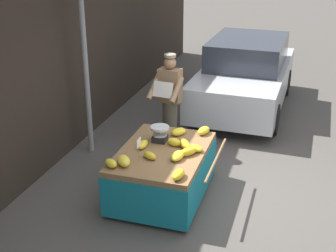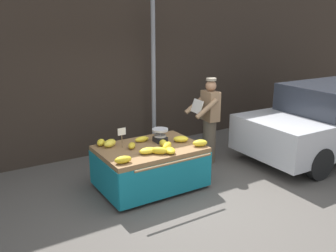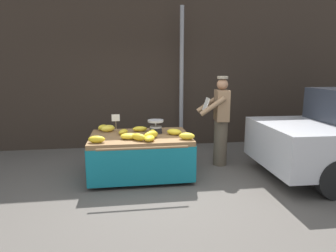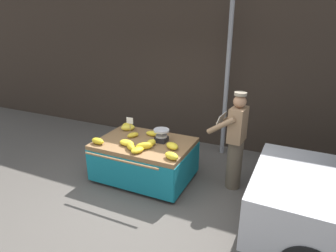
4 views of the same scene
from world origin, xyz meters
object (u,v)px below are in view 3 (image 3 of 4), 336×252
Objects in this scene: banana_bunch_0 at (129,136)px; banana_bunch_1 at (123,132)px; banana_bunch_3 at (187,136)px; banana_bunch_8 at (103,127)px; street_pole at (181,80)px; banana_cart at (140,146)px; banana_bunch_9 at (97,139)px; banana_bunch_5 at (174,132)px; weighing_scale at (156,126)px; banana_bunch_10 at (149,138)px; banana_bunch_11 at (152,133)px; banana_bunch_7 at (151,135)px; banana_bunch_4 at (139,137)px; banana_bunch_2 at (140,129)px; banana_bunch_6 at (108,128)px; price_sign at (116,120)px; vendor_person at (220,121)px.

banana_bunch_0 is 1.23× the size of banana_bunch_1.
banana_bunch_3 is 1.20× the size of banana_bunch_8.
street_pole reaches higher than banana_cart.
banana_bunch_3 reaches higher than banana_bunch_9.
street_pole is 12.29× the size of banana_bunch_5.
banana_bunch_5 is (0.77, 0.21, 0.00)m from banana_bunch_0.
street_pole reaches higher than weighing_scale.
banana_bunch_5 is at bearing 39.20° from banana_bunch_10.
banana_bunch_11 is (0.87, -0.61, 0.00)m from banana_bunch_8.
banana_bunch_8 is (-0.95, 0.37, -0.06)m from weighing_scale.
banana_bunch_4 is at bearing -153.90° from banana_bunch_7.
banana_bunch_8 is (-0.83, 0.78, -0.01)m from banana_bunch_7.
banana_bunch_8 is (-0.68, 0.20, 0.01)m from banana_bunch_2.
banana_bunch_6 reaches higher than banana_bunch_2.
banana_cart is 6.76× the size of banana_bunch_3.
banana_bunch_10 is (-0.91, -2.11, -0.82)m from street_pole.
banana_bunch_6 reaches higher than banana_bunch_0.
banana_bunch_11 is at bearing -31.49° from banana_bunch_6.
banana_bunch_4 is 1.08× the size of banana_bunch_5.
banana_bunch_2 is 0.68m from banana_bunch_5.
price_sign is 0.29m from banana_bunch_6.
banana_bunch_8 is at bearing 146.50° from banana_bunch_3.
weighing_scale is 1.13m from banana_bunch_9.
vendor_person reaches higher than banana_bunch_11.
banana_bunch_7 is 1.39× the size of banana_bunch_11.
banana_bunch_3 reaches higher than banana_bunch_0.
price_sign is at bearing 129.75° from banana_bunch_10.
banana_bunch_1 is 1.10× the size of banana_bunch_11.
banana_bunch_6 is at bearing 174.37° from banana_bunch_2.
street_pole reaches higher than banana_bunch_10.
price_sign is at bearing 140.13° from banana_bunch_7.
banana_cart is 0.38m from banana_bunch_2.
banana_bunch_1 is at bearing -171.22° from vendor_person.
banana_bunch_0 is 0.36m from banana_bunch_7.
price_sign is 1.42× the size of banana_bunch_10.
banana_bunch_0 is at bearing 170.60° from banana_bunch_3.
banana_bunch_7 is 1.22× the size of banana_bunch_10.
banana_bunch_4 is 0.70m from banana_bunch_5.
banana_bunch_5 is at bearing -20.29° from banana_bunch_6.
price_sign is 1.31× the size of banana_bunch_5.
street_pole is 2.22m from banana_bunch_8.
banana_bunch_8 is (-0.67, 0.50, 0.24)m from banana_cart.
banana_cart is 0.46m from banana_bunch_4.
banana_bunch_6 is at bearing 148.86° from banana_bunch_3.
banana_cart is at bearing 173.58° from banana_bunch_5.
banana_cart is (-1.04, -1.67, -1.06)m from street_pole.
banana_bunch_1 is 0.53m from banana_bunch_11.
banana_bunch_2 is at bearing 98.46° from banana_bunch_10.
banana_bunch_0 is 1.05× the size of banana_bunch_6.
banana_bunch_1 is (0.12, -0.11, -0.20)m from price_sign.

